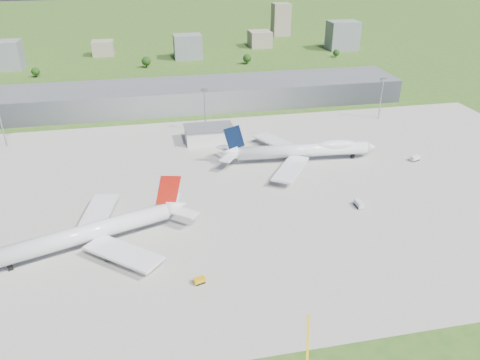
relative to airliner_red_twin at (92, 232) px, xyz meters
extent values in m
plane|color=#2F561B|center=(46.24, 141.76, -5.76)|extent=(1400.00, 1400.00, 0.00)
cube|color=#9B988D|center=(56.24, 31.76, -5.72)|extent=(360.00, 190.00, 0.08)
cube|color=gray|center=(46.24, 156.76, 1.74)|extent=(300.00, 42.00, 15.00)
cube|color=silver|center=(56.24, 91.76, -1.76)|extent=(26.00, 16.00, 8.00)
cylinder|color=gray|center=(-53.76, 106.76, 6.74)|extent=(0.70, 0.70, 25.00)
cylinder|color=gray|center=(56.24, 106.76, 6.74)|extent=(0.70, 0.70, 25.00)
cube|color=gray|center=(56.24, 106.76, 19.54)|extent=(3.50, 2.00, 1.20)
cylinder|color=gray|center=(166.24, 106.76, 6.74)|extent=(0.70, 0.70, 25.00)
cube|color=gray|center=(166.24, 106.76, 19.54)|extent=(3.50, 2.00, 1.20)
cylinder|color=white|center=(-2.84, -0.97, 0.33)|extent=(62.81, 27.12, 6.63)
cone|color=white|center=(31.67, 10.88, 1.21)|extent=(10.52, 9.15, 6.63)
cube|color=maroon|center=(-4.93, -1.69, -1.73)|extent=(50.62, 19.67, 1.44)
cube|color=white|center=(11.18, -12.83, -1.66)|extent=(28.22, 26.38, 1.00)
cube|color=white|center=(0.93, 16.99, -1.66)|extent=(15.27, 30.12, 1.00)
cube|color=#A01108|center=(29.06, 9.99, 9.17)|extent=(10.60, 4.10, 13.36)
cylinder|color=#38383D|center=(7.28, -9.78, -3.76)|extent=(6.90, 5.32, 3.54)
cylinder|color=#38383D|center=(-0.27, 12.18, -3.76)|extent=(6.90, 5.32, 3.54)
cube|color=black|center=(5.05, -3.52, -4.37)|extent=(2.10, 1.83, 2.76)
cube|color=black|center=(1.82, 5.89, -4.37)|extent=(2.10, 1.83, 2.76)
cube|color=black|center=(-26.89, -9.24, -4.37)|extent=(2.10, 1.83, 2.76)
cylinder|color=white|center=(98.90, 55.79, 0.14)|extent=(66.79, 11.68, 6.65)
cone|color=white|center=(134.72, 53.06, 0.14)|extent=(5.85, 7.04, 6.65)
cone|color=white|center=(61.48, 58.65, 1.00)|extent=(9.06, 7.28, 6.65)
cube|color=#1C479F|center=(101.04, 55.63, -1.92)|extent=(54.56, 6.86, 1.39)
ellipsoid|color=white|center=(116.14, 54.48, 2.14)|extent=(21.72, 8.25, 5.98)
cube|color=white|center=(90.54, 72.75, -1.79)|extent=(21.64, 31.14, 0.96)
cube|color=white|center=(88.07, 40.30, -1.79)|extent=(24.85, 30.14, 0.96)
cube|color=black|center=(64.16, 58.44, 8.83)|extent=(10.69, 1.35, 12.96)
cylinder|color=#38383D|center=(94.08, 65.84, -3.83)|extent=(6.14, 3.87, 3.43)
cylinder|color=#38383D|center=(88.72, 77.00, -3.83)|extent=(6.14, 3.87, 3.43)
cylinder|color=#38383D|center=(92.61, 46.60, -3.83)|extent=(6.14, 3.87, 3.43)
cylinder|color=#38383D|center=(85.63, 36.37, -3.83)|extent=(6.14, 3.87, 3.43)
cube|color=black|center=(92.85, 61.09, -4.41)|extent=(1.81, 1.41, 2.68)
cube|color=black|center=(92.12, 51.47, -4.41)|extent=(1.81, 1.41, 2.68)
cube|color=black|center=(125.63, 53.76, -4.41)|extent=(1.81, 1.41, 2.68)
cube|color=#D59A0C|center=(35.62, -29.07, -4.54)|extent=(4.40, 3.31, 1.57)
cube|color=black|center=(35.62, -29.07, -5.33)|extent=(3.88, 3.24, 0.70)
cube|color=silver|center=(107.85, 6.63, -4.14)|extent=(2.37, 5.38, 2.36)
cube|color=black|center=(107.85, 6.63, -5.33)|extent=(2.49, 4.57, 0.70)
cube|color=silver|center=(155.74, 44.47, -4.19)|extent=(5.62, 3.94, 2.27)
cube|color=black|center=(155.74, 44.47, -5.33)|extent=(4.93, 3.80, 0.70)
cube|color=slate|center=(-93.76, 291.76, 6.24)|extent=(28.00, 22.00, 24.00)
cube|color=gray|center=(-13.76, 331.76, 1.24)|extent=(20.00, 18.00, 14.00)
cube|color=slate|center=(66.24, 301.76, 5.24)|extent=(26.00, 20.00, 22.00)
cube|color=gray|center=(146.24, 341.76, 2.24)|extent=(22.00, 24.00, 16.00)
cube|color=slate|center=(226.24, 311.76, 8.24)|extent=(30.00, 22.00, 28.00)
cube|color=gray|center=(186.24, 401.76, 12.24)|extent=(20.00, 18.00, 36.00)
cylinder|color=#382314|center=(-63.76, 256.76, -4.26)|extent=(0.70, 0.70, 3.00)
sphere|color=black|center=(-63.76, 256.76, -0.88)|extent=(6.75, 6.75, 6.75)
cylinder|color=#382314|center=(26.24, 271.76, -3.96)|extent=(0.70, 0.70, 3.60)
sphere|color=black|center=(26.24, 271.76, 0.09)|extent=(8.10, 8.10, 8.10)
cylinder|color=#382314|center=(116.24, 266.76, -4.06)|extent=(0.70, 0.70, 3.40)
sphere|color=black|center=(116.24, 266.76, -0.23)|extent=(7.65, 7.65, 7.65)
cylinder|color=#382314|center=(206.24, 276.76, -4.36)|extent=(0.70, 0.70, 2.80)
sphere|color=black|center=(206.24, 276.76, -1.21)|extent=(6.30, 6.30, 6.30)
camera|label=1|loc=(24.39, -150.66, 94.76)|focal=35.00mm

